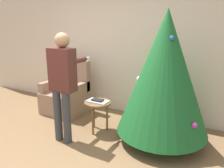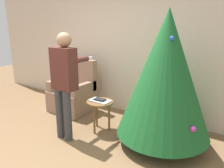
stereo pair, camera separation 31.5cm
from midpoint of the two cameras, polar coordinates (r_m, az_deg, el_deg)
The scene contains 8 objects.
ground_plane at distance 3.11m, azimuth -21.42°, elevation -19.90°, with size 14.00×14.00×0.00m, color brown.
wall_back at distance 4.32m, azimuth 0.01°, elevation 10.09°, with size 8.00×0.06×2.70m.
christmas_tree at distance 3.17m, azimuth 10.78°, elevation 2.76°, with size 1.35×1.35×1.96m.
armchair at distance 4.57m, azimuth -13.70°, elevation -2.89°, with size 0.80×0.70×1.05m.
person_standing at distance 3.29m, azimuth -15.48°, elevation 1.23°, with size 0.41×0.57×1.64m.
side_stool at distance 3.63m, azimuth -6.27°, elevation -5.85°, with size 0.44×0.44×0.51m.
laptop at distance 3.60m, azimuth -6.31°, elevation -4.54°, with size 0.36×0.21×0.02m.
book at distance 3.59m, azimuth -6.32°, elevation -4.21°, with size 0.19×0.11×0.02m.
Camera 1 is at (1.93, -1.63, 1.73)m, focal length 35.00 mm.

